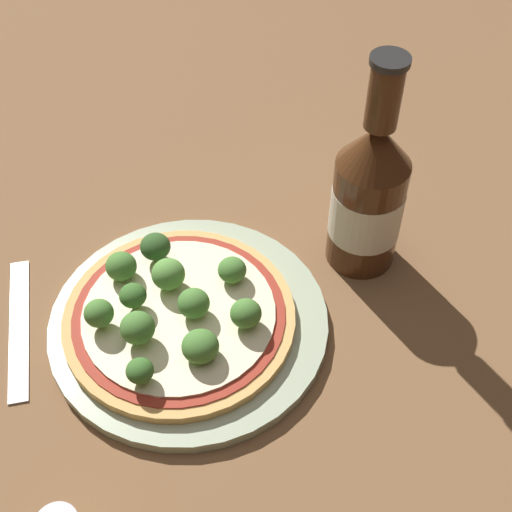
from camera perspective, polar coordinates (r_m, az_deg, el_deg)
The scene contains 16 objects.
ground_plane at distance 0.70m, azimuth -6.71°, elevation -4.11°, with size 3.00×3.00×0.00m, color brown.
plate at distance 0.68m, azimuth -5.37°, elevation -5.33°, with size 0.26×0.26×0.01m.
pizza at distance 0.67m, azimuth -6.15°, elevation -4.83°, with size 0.22×0.22×0.01m.
broccoli_floret_0 at distance 0.62m, azimuth -4.48°, elevation -7.22°, with size 0.03×0.03×0.03m.
broccoli_floret_1 at distance 0.68m, azimuth -1.93°, elevation -1.12°, with size 0.03×0.03×0.03m.
broccoli_floret_2 at distance 0.64m, azimuth -9.46°, elevation -5.70°, with size 0.03×0.03×0.03m.
broccoli_floret_3 at distance 0.70m, azimuth -8.05°, elevation 0.74°, with size 0.03×0.03×0.03m.
broccoli_floret_4 at distance 0.65m, azimuth -5.01°, elevation -3.78°, with size 0.03×0.03×0.03m.
broccoli_floret_5 at distance 0.67m, azimuth -7.33°, elevation -1.47°, with size 0.03×0.03×0.03m.
broccoli_floret_6 at distance 0.64m, azimuth -0.82°, elevation -4.62°, with size 0.03×0.03×0.03m.
broccoli_floret_7 at distance 0.65m, azimuth -12.46°, elevation -4.51°, with size 0.03×0.03×0.03m.
broccoli_floret_8 at distance 0.69m, azimuth -10.73°, elevation -0.82°, with size 0.03×0.03×0.03m.
broccoli_floret_9 at distance 0.62m, azimuth -9.28°, elevation -9.06°, with size 0.02×0.02×0.02m.
broccoli_floret_10 at distance 0.66m, azimuth -9.82°, elevation -3.16°, with size 0.03×0.03×0.03m.
beer_bottle at distance 0.69m, azimuth 9.00°, elevation 4.88°, with size 0.07×0.07×0.23m.
fork at distance 0.72m, azimuth -18.44°, elevation -5.38°, with size 0.04×0.17×0.00m.
Camera 1 is at (0.04, -0.43, 0.55)m, focal length 50.00 mm.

